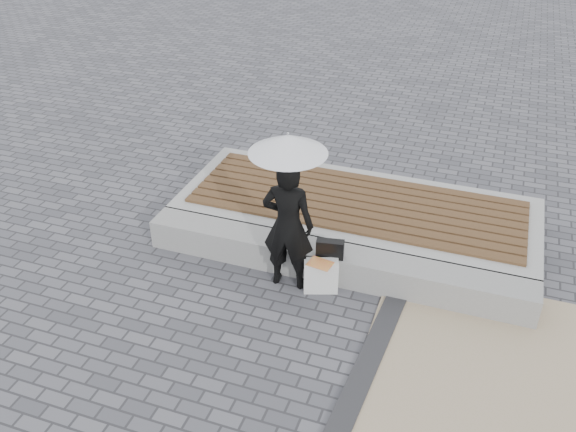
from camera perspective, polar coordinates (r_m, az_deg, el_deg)
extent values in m
plane|color=#545359|center=(6.93, 0.27, -13.08)|extent=(80.00, 80.00, 0.00)
cube|color=#2A2A2C|center=(6.45, 5.33, -17.49)|extent=(0.61, 5.20, 0.04)
cube|color=gray|center=(7.95, 4.10, -4.26)|extent=(5.00, 0.45, 0.40)
cube|color=#969791|center=(8.92, 6.24, 0.10)|extent=(5.00, 2.00, 0.40)
imported|color=black|center=(7.42, 0.00, -0.86)|extent=(0.66, 0.46, 1.74)
cylinder|color=#A2A2A6|center=(7.15, 0.00, 2.58)|extent=(0.02, 0.02, 0.90)
cone|color=silver|center=(6.89, 0.00, 6.62)|extent=(0.90, 0.90, 0.22)
sphere|color=#A2A2A6|center=(6.84, 0.00, 7.57)|extent=(0.03, 0.03, 0.03)
cube|color=black|center=(7.64, 3.88, -3.04)|extent=(0.36, 0.18, 0.24)
cube|color=white|center=(7.69, 3.04, -5.51)|extent=(0.45, 0.30, 0.44)
cube|color=#D83949|center=(7.51, 2.97, -4.38)|extent=(0.32, 0.25, 0.01)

